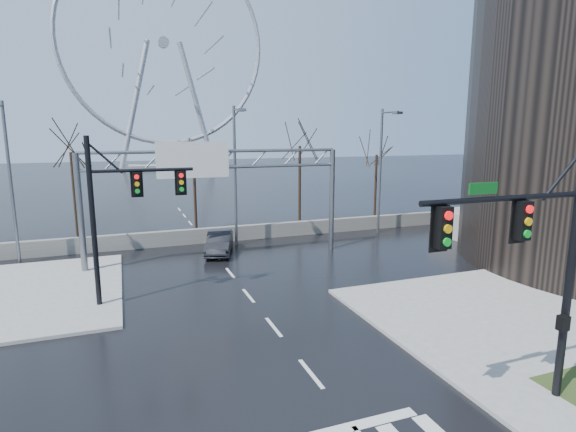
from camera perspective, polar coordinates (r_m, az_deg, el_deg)
name	(u,v)px	position (r m, az deg, el deg)	size (l,w,h in m)	color
ground	(311,374)	(16.27, 2.94, -19.36)	(260.00, 260.00, 0.00)	black
sidewalk_right_ext	(494,311)	(23.07, 24.68, -10.86)	(12.00, 10.00, 0.15)	gray
sidewalk_far	(16,295)	(26.73, -31.24, -8.56)	(10.00, 12.00, 0.15)	gray
barrier_wall	(206,235)	(34.26, -10.42, -2.44)	(52.00, 0.50, 1.10)	slate
signal_mast_near	(540,251)	(14.36, 29.32, -3.84)	(5.52, 0.41, 8.00)	black
signal_mast_far	(118,205)	(22.14, -20.74, 1.32)	(4.72, 0.41, 8.00)	black
sign_gantry	(212,181)	(28.54, -9.68, 4.45)	(16.36, 0.40, 7.60)	slate
streetlight_left	(8,171)	(31.82, -31.99, 4.90)	(0.50, 2.55, 10.00)	slate
streetlight_mid	(236,165)	(32.10, -6.62, 6.45)	(0.50, 2.55, 10.00)	slate
streetlight_right	(383,161)	(36.86, 11.94, 6.80)	(0.50, 2.55, 10.00)	slate
tree_left	(72,163)	(36.65, -25.77, 6.11)	(3.75, 3.75, 7.50)	black
tree_center	(194,169)	(37.98, -11.85, 5.82)	(3.25, 3.25, 6.50)	black
tree_right	(300,155)	(39.32, 1.50, 7.71)	(3.90, 3.90, 7.80)	black
tree_far_right	(376,162)	(43.42, 11.16, 6.71)	(3.40, 3.40, 6.80)	black
ferris_wheel	(164,51)	(109.96, -15.49, 19.52)	(45.00, 6.00, 50.91)	gray
car	(219,242)	(31.07, -8.71, -3.35)	(1.58, 4.53, 1.49)	black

